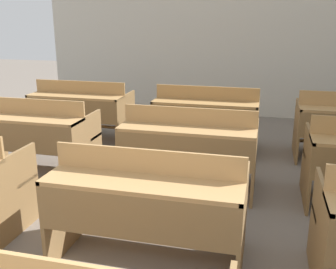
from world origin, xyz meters
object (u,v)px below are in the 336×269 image
(bench_third_center, at_px, (189,146))
(bench_back_center, at_px, (206,116))
(bench_second_center, at_px, (148,203))
(bench_third_left, at_px, (31,133))
(bench_back_left, at_px, (81,109))

(bench_third_center, distance_m, bench_back_center, 1.26)
(bench_second_center, height_order, bench_third_center, same)
(bench_third_left, distance_m, bench_third_center, 1.79)
(bench_third_center, height_order, bench_back_center, same)
(bench_second_center, distance_m, bench_third_center, 1.31)
(bench_third_left, relative_size, bench_third_center, 1.00)
(bench_second_center, relative_size, bench_third_left, 1.00)
(bench_back_left, height_order, bench_back_center, same)
(bench_third_center, xyz_separation_m, bench_back_center, (-0.02, 1.26, 0.00))
(bench_second_center, xyz_separation_m, bench_third_left, (-1.76, 1.32, 0.00))
(bench_back_left, bearing_deg, bench_third_center, -35.16)
(bench_third_center, bearing_deg, bench_third_left, 179.76)
(bench_third_left, bearing_deg, bench_back_left, 90.48)
(bench_back_left, bearing_deg, bench_third_left, -89.52)
(bench_third_center, height_order, bench_back_left, same)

